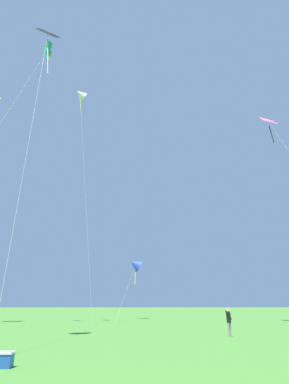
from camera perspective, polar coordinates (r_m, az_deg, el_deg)
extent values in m
cone|color=blue|center=(43.94, -1.61, -12.49)|extent=(2.10, 1.78, 2.13)
cylinder|color=yellow|center=(43.62, -1.65, -14.59)|extent=(0.13, 0.43, 1.90)
cylinder|color=silver|center=(37.86, -3.12, -16.65)|extent=(1.83, 11.69, 6.58)
cube|color=pink|center=(41.27, 20.79, 11.57)|extent=(1.84, 1.41, 1.43)
cylinder|color=#3F382D|center=(41.27, 20.79, 11.57)|extent=(1.84, 0.05, 0.47)
cylinder|color=black|center=(40.28, 21.27, 9.38)|extent=(0.23, 0.45, 2.33)
cone|color=white|center=(40.38, -11.15, 16.40)|extent=(1.83, 1.81, 1.49)
cylinder|color=yellow|center=(39.57, -11.10, 14.65)|extent=(0.32, 0.14, 1.96)
cylinder|color=silver|center=(32.06, -10.33, 0.71)|extent=(3.38, 5.18, 24.80)
cube|color=teal|center=(42.84, -16.37, 23.43)|extent=(0.85, 0.88, 0.77)
cube|color=teal|center=(42.15, -16.52, 22.37)|extent=(0.85, 0.88, 0.77)
cylinder|color=#3F382D|center=(42.49, -16.44, 22.90)|extent=(0.04, 0.04, 1.50)
cylinder|color=silver|center=(40.93, -16.53, 20.77)|extent=(0.50, 0.43, 3.04)
cube|color=black|center=(24.13, -16.45, 25.06)|extent=(1.29, 1.18, 1.22)
cylinder|color=#3F382D|center=(24.13, -16.45, 25.06)|extent=(1.31, 0.08, 0.59)
cylinder|color=yellow|center=(23.04, -16.54, 22.66)|extent=(0.37, 0.33, 1.87)
cylinder|color=silver|center=(16.81, -19.59, 7.94)|extent=(1.12, 4.89, 18.14)
cylinder|color=gray|center=(20.84, 14.47, -22.27)|extent=(0.10, 0.10, 0.75)
cylinder|color=gray|center=(20.96, 14.75, -22.23)|extent=(0.10, 0.10, 0.75)
cube|color=black|center=(20.86, 14.45, -20.47)|extent=(0.25, 0.25, 0.56)
cylinder|color=black|center=(20.77, 14.21, -20.11)|extent=(0.25, 0.21, 0.52)
cylinder|color=black|center=(20.95, 14.63, -20.06)|extent=(0.25, 0.21, 0.52)
sphere|color=tan|center=(20.85, 14.36, -19.42)|extent=(0.21, 0.21, 0.21)
cube|color=#2351B2|center=(11.62, -23.53, -25.39)|extent=(0.56, 0.36, 0.38)
cube|color=white|center=(11.59, -23.37, -24.32)|extent=(0.60, 0.40, 0.06)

